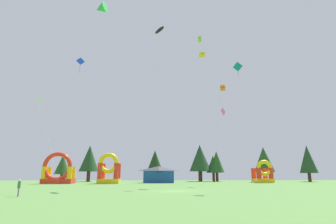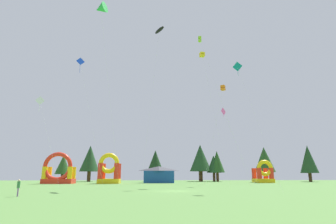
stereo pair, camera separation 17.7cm
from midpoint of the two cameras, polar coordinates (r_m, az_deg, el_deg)
ground_plane at (r=35.31m, az=1.33°, el=-16.00°), size 120.00×120.00×0.00m
kite_orange_box at (r=58.13m, az=11.33°, el=4.86°), size 4.44×3.91×19.87m
kite_black_parafoil at (r=52.13m, az=-1.66°, el=16.49°), size 4.11×5.93×28.05m
kite_green_delta at (r=44.42m, az=-13.59°, el=19.98°), size 3.91×8.54×26.72m
kite_pink_diamond at (r=64.92m, az=11.30°, el=-0.06°), size 6.62×1.18×16.69m
kite_white_diamond at (r=50.38m, az=-24.77°, el=1.92°), size 5.84×3.28×14.35m
kite_lime_box at (r=55.26m, az=6.73°, el=14.49°), size 8.79×1.10×27.96m
kite_yellow_box at (r=56.77m, az=7.15°, el=11.59°), size 2.24×10.03×25.78m
kite_blue_diamond at (r=49.04m, az=-17.49°, el=9.55°), size 5.77×2.48×20.83m
kite_teal_diamond at (r=40.21m, az=14.36°, el=8.77°), size 2.32×7.22×17.13m
person_near_camera at (r=30.25m, az=-28.30°, el=-13.31°), size 0.35×0.35×1.59m
inflatable_orange_dome at (r=72.86m, az=19.15°, el=-12.10°), size 4.09×4.58×5.40m
inflatable_blue_arch at (r=64.01m, az=-11.94°, el=-12.02°), size 4.69×4.24×6.61m
inflatable_red_slide at (r=66.34m, az=-21.60°, el=-11.59°), size 6.48×3.92×6.75m
festival_tent at (r=67.10m, az=-1.83°, el=-12.76°), size 7.06×3.35×3.85m
tree_row_1 at (r=85.01m, az=-20.75°, el=-10.10°), size 4.28×4.28×7.39m
tree_row_2 at (r=81.69m, az=-15.74°, el=-9.22°), size 5.39×5.39×9.96m
tree_row_3 at (r=79.67m, az=-2.56°, el=-10.33°), size 5.05×5.05×8.68m
tree_row_4 at (r=80.67m, az=6.75°, el=-9.42°), size 6.10×6.10×10.31m
tree_row_5 at (r=80.71m, az=9.45°, el=-10.58°), size 3.92×3.92×7.20m
tree_row_6 at (r=80.80m, az=10.13°, el=-10.10°), size 4.17×4.17×8.42m
tree_row_7 at (r=86.12m, az=19.31°, el=-9.25°), size 5.81×5.81×9.76m
tree_row_8 at (r=86.76m, az=27.00°, el=-8.67°), size 4.70×4.70×9.86m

